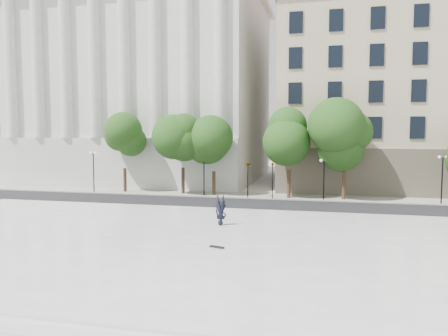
{
  "coord_description": "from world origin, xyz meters",
  "views": [
    {
      "loc": [
        7.15,
        -20.49,
        6.69
      ],
      "look_at": [
        0.08,
        10.0,
        4.08
      ],
      "focal_mm": 35.0,
      "sensor_mm": 36.0,
      "label": 1
    }
  ],
  "objects_px": {
    "traffic_light_west": "(248,161)",
    "person_lying": "(221,221)",
    "traffic_light_east": "(273,163)",
    "skateboard": "(217,247)"
  },
  "relations": [
    {
      "from": "person_lying",
      "to": "skateboard",
      "type": "xyz_separation_m",
      "value": [
        1.12,
        -5.61,
        -0.23
      ]
    },
    {
      "from": "skateboard",
      "to": "person_lying",
      "type": "bearing_deg",
      "value": 117.35
    },
    {
      "from": "traffic_light_east",
      "to": "person_lying",
      "type": "xyz_separation_m",
      "value": [
        -1.71,
        -14.8,
        -2.93
      ]
    },
    {
      "from": "traffic_light_west",
      "to": "person_lying",
      "type": "xyz_separation_m",
      "value": [
        0.77,
        -14.8,
        -3.01
      ]
    },
    {
      "from": "traffic_light_west",
      "to": "person_lying",
      "type": "height_order",
      "value": "traffic_light_west"
    },
    {
      "from": "traffic_light_east",
      "to": "skateboard",
      "type": "bearing_deg",
      "value": -91.65
    },
    {
      "from": "traffic_light_west",
      "to": "skateboard",
      "type": "bearing_deg",
      "value": -84.71
    },
    {
      "from": "traffic_light_east",
      "to": "person_lying",
      "type": "distance_m",
      "value": 15.18
    },
    {
      "from": "person_lying",
      "to": "skateboard",
      "type": "height_order",
      "value": "person_lying"
    },
    {
      "from": "traffic_light_west",
      "to": "skateboard",
      "type": "height_order",
      "value": "traffic_light_west"
    }
  ]
}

